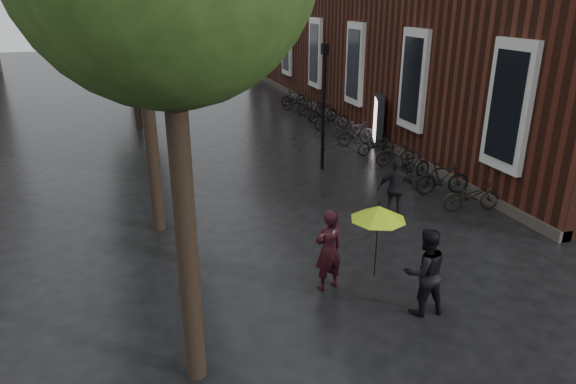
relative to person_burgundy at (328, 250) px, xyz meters
name	(u,v)px	position (x,y,z in m)	size (l,w,h in m)	color
ground	(441,363)	(0.94, -2.85, -0.90)	(120.00, 120.00, 0.00)	black
person_burgundy	(328,250)	(0.00, 0.00, 0.00)	(0.65, 0.43, 1.80)	black
person_black	(425,272)	(1.42, -1.40, -0.01)	(0.87, 0.68, 1.79)	black
lime_umbrella	(378,213)	(0.71, -0.73, 1.05)	(1.10, 1.10, 1.62)	black
pedestrian_walking	(396,188)	(3.17, 2.88, -0.02)	(1.03, 0.43, 1.76)	black
parked_bicycles	(353,130)	(5.49, 10.74, -0.43)	(1.98, 16.97, 1.04)	black
ad_lightbox	(378,120)	(6.23, 9.88, 0.14)	(0.31, 1.37, 2.06)	black
lamp_post	(324,95)	(2.85, 7.57, 1.76)	(0.23, 0.23, 4.38)	black
cycle_sign	(151,92)	(-2.54, 14.19, 1.05)	(0.16, 0.54, 2.95)	#262628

